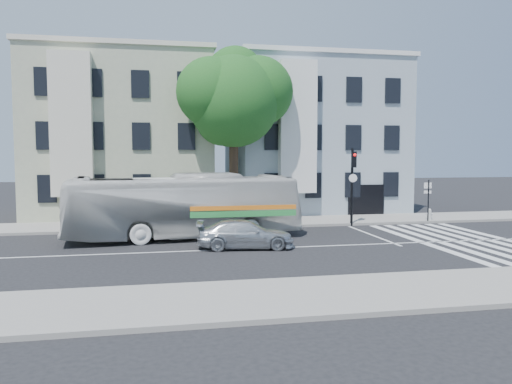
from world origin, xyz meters
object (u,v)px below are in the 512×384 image
object	(u,v)px
sedan	(245,234)
traffic_signal	(353,176)
bus	(184,206)
fire_hydrant	(429,214)

from	to	relation	value
sedan	traffic_signal	distance (m)	9.73
bus	fire_hydrant	distance (m)	15.67
traffic_signal	fire_hydrant	world-z (taller)	traffic_signal
sedan	fire_hydrant	size ratio (longest dim) A/B	5.97
sedan	fire_hydrant	world-z (taller)	sedan
sedan	fire_hydrant	bearing A→B (deg)	-57.56
bus	sedan	world-z (taller)	bus
bus	sedan	distance (m)	4.28
bus	fire_hydrant	size ratio (longest dim) A/B	15.99
bus	fire_hydrant	bearing A→B (deg)	-86.13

